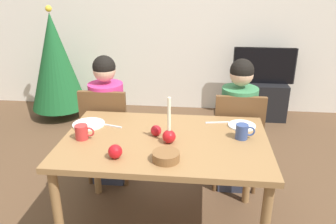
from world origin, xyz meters
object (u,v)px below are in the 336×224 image
object	(u,v)px
candle_centerpiece	(169,134)
plate_right	(242,125)
apple_by_left_plate	(156,131)
person_left_child	(108,122)
bowl_walnuts	(166,156)
tv	(264,66)
apple_near_candle	(115,151)
chair_right	(237,135)
tv_stand	(260,100)
mug_right	(242,132)
person_right_child	(237,128)
plate_left	(89,124)
dining_table	(165,150)
christmas_tree	(55,62)
mug_left	(82,132)
chair_left	(107,130)

from	to	relation	value
candle_centerpiece	plate_right	distance (m)	0.60
apple_by_left_plate	person_left_child	bearing A→B (deg)	131.34
candle_centerpiece	bowl_walnuts	distance (m)	0.24
tv	apple_near_candle	world-z (taller)	tv
chair_right	candle_centerpiece	world-z (taller)	candle_centerpiece
tv_stand	mug_right	world-z (taller)	mug_right
chair_right	person_right_child	distance (m)	0.07
person_left_child	plate_left	world-z (taller)	person_left_child
dining_table	plate_right	distance (m)	0.61
candle_centerpiece	bowl_walnuts	size ratio (longest dim) A/B	1.92
christmas_tree	apple_near_candle	distance (m)	2.71
candle_centerpiece	mug_left	xyz separation A→B (m)	(-0.59, -0.01, -0.02)
plate_left	mug_right	xyz separation A→B (m)	(1.11, -0.11, 0.05)
person_right_child	apple_near_candle	distance (m)	1.26
chair_right	mug_left	xyz separation A→B (m)	(-1.11, -0.66, 0.29)
chair_right	apple_near_candle	distance (m)	1.24
mug_left	dining_table	bearing A→B (deg)	5.10
plate_right	tv	bearing A→B (deg)	76.69
tv_stand	candle_centerpiece	distance (m)	2.61
christmas_tree	chair_right	bearing A→B (deg)	-33.14
bowl_walnuts	plate_left	bearing A→B (deg)	144.04
person_left_child	dining_table	bearing A→B (deg)	-47.58
tv	mug_right	bearing A→B (deg)	-102.62
chair_right	bowl_walnuts	world-z (taller)	chair_right
dining_table	chair_left	bearing A→B (deg)	133.91
person_right_child	mug_left	bearing A→B (deg)	-148.16
tv_stand	person_left_child	bearing A→B (deg)	-134.05
mug_right	apple_by_left_plate	bearing A→B (deg)	-178.51
candle_centerpiece	apple_near_candle	xyz separation A→B (m)	(-0.30, -0.24, -0.02)
person_left_child	bowl_walnuts	xyz separation A→B (m)	(0.62, -0.92, 0.21)
tv_stand	bowl_walnuts	distance (m)	2.81
tv	mug_right	xyz separation A→B (m)	(-0.50, -2.23, 0.09)
chair_right	apple_near_candle	bearing A→B (deg)	-132.80
candle_centerpiece	mug_left	world-z (taller)	candle_centerpiece
apple_by_left_plate	tv	bearing A→B (deg)	64.15
dining_table	apple_near_candle	world-z (taller)	apple_near_candle
tv_stand	apple_by_left_plate	size ratio (longest dim) A/B	8.45
bowl_walnuts	apple_near_candle	size ratio (longest dim) A/B	1.89
chair_left	plate_left	xyz separation A→B (m)	(-0.01, -0.43, 0.24)
person_left_child	christmas_tree	xyz separation A→B (m)	(-1.07, 1.41, 0.19)
candle_centerpiece	mug_right	distance (m)	0.50
plate_left	bowl_walnuts	world-z (taller)	bowl_walnuts
chair_right	apple_by_left_plate	bearing A→B (deg)	-138.14
mug_right	apple_by_left_plate	distance (m)	0.59
chair_right	apple_by_left_plate	world-z (taller)	chair_right
chair_left	plate_left	distance (m)	0.49
tv_stand	mug_right	distance (m)	2.36
chair_left	apple_near_candle	xyz separation A→B (m)	(0.31, -0.89, 0.28)
person_left_child	bowl_walnuts	bearing A→B (deg)	-55.88
chair_right	plate_right	xyz separation A→B (m)	(-0.01, -0.33, 0.24)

